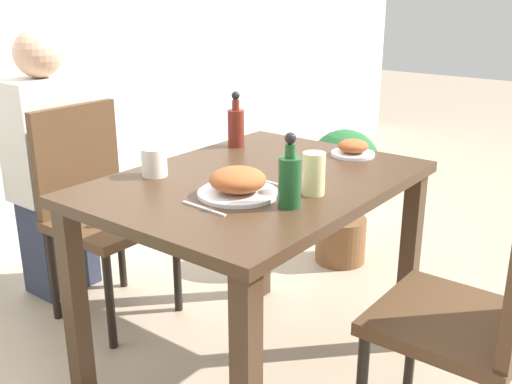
{
  "coord_description": "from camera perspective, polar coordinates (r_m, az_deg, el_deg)",
  "views": [
    {
      "loc": [
        -1.47,
        -1.13,
        1.33
      ],
      "look_at": [
        0.0,
        0.0,
        0.69
      ],
      "focal_mm": 42.0,
      "sensor_mm": 36.0,
      "label": 1
    }
  ],
  "objects": [
    {
      "name": "food_plate",
      "position": [
        1.76,
        -1.74,
        0.85
      ],
      "size": [
        0.24,
        0.24,
        0.08
      ],
      "color": "white",
      "rests_on": "dining_table"
    },
    {
      "name": "fork_utensil",
      "position": [
        1.67,
        -5.0,
        -1.57
      ],
      "size": [
        0.02,
        0.17,
        0.0
      ],
      "rotation": [
        0.0,
        0.0,
        1.51
      ],
      "color": "silver",
      "rests_on": "dining_table"
    },
    {
      "name": "potted_plant_right",
      "position": [
        2.98,
        8.31,
        0.66
      ],
      "size": [
        0.35,
        0.35,
        0.68
      ],
      "color": "brown",
      "rests_on": "ground_plane"
    },
    {
      "name": "juice_glass",
      "position": [
        1.77,
        5.52,
        1.75
      ],
      "size": [
        0.07,
        0.07,
        0.13
      ],
      "color": "beige",
      "rests_on": "dining_table"
    },
    {
      "name": "sauce_bottle",
      "position": [
        2.31,
        -1.93,
        6.35
      ],
      "size": [
        0.06,
        0.06,
        0.21
      ],
      "color": "maroon",
      "rests_on": "dining_table"
    },
    {
      "name": "side_plate",
      "position": [
        2.22,
        9.22,
        4.09
      ],
      "size": [
        0.16,
        0.16,
        0.06
      ],
      "color": "white",
      "rests_on": "dining_table"
    },
    {
      "name": "chair_near",
      "position": [
        1.79,
        20.78,
        -10.27
      ],
      "size": [
        0.42,
        0.42,
        0.88
      ],
      "rotation": [
        0.0,
        0.0,
        3.14
      ],
      "color": "#4C331E",
      "rests_on": "ground_plane"
    },
    {
      "name": "chair_far",
      "position": [
        2.55,
        -14.84,
        -0.91
      ],
      "size": [
        0.42,
        0.42,
        0.88
      ],
      "color": "#4C331E",
      "rests_on": "ground_plane"
    },
    {
      "name": "ground_plane",
      "position": [
        2.28,
        0.0,
        -16.75
      ],
      "size": [
        16.0,
        16.0,
        0.0
      ],
      "primitive_type": "plane",
      "color": "tan"
    },
    {
      "name": "drink_cup",
      "position": [
        1.97,
        -9.67,
        2.83
      ],
      "size": [
        0.08,
        0.08,
        0.09
      ],
      "color": "silver",
      "rests_on": "dining_table"
    },
    {
      "name": "spoon_utensil",
      "position": [
        1.89,
        1.17,
        0.96
      ],
      "size": [
        0.02,
        0.2,
        0.0
      ],
      "rotation": [
        0.0,
        0.0,
        1.51
      ],
      "color": "silver",
      "rests_on": "dining_table"
    },
    {
      "name": "person_figure",
      "position": [
        2.78,
        -18.95,
        2.23
      ],
      "size": [
        0.34,
        0.22,
        1.17
      ],
      "color": "#2D3347",
      "rests_on": "ground_plane"
    },
    {
      "name": "condiment_bottle",
      "position": [
        1.66,
        3.22,
        1.26
      ],
      "size": [
        0.06,
        0.06,
        0.21
      ],
      "color": "#194C23",
      "rests_on": "dining_table"
    },
    {
      "name": "dining_table",
      "position": [
        1.98,
        0.0,
        -1.67
      ],
      "size": [
        1.08,
        0.79,
        0.74
      ],
      "color": "#3D2819",
      "rests_on": "ground_plane"
    }
  ]
}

